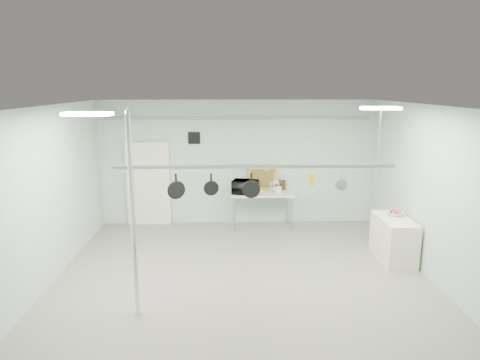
{
  "coord_description": "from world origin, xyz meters",
  "views": [
    {
      "loc": [
        -0.28,
        -6.83,
        3.55
      ],
      "look_at": [
        -0.03,
        1.0,
        1.81
      ],
      "focal_mm": 32.0,
      "sensor_mm": 36.0,
      "label": 1
    }
  ],
  "objects_px": {
    "prep_table": "(262,195)",
    "fruit_bowl": "(395,214)",
    "side_cabinet": "(394,239)",
    "coffee_canister": "(278,189)",
    "skillet_right": "(251,185)",
    "skillet_mid": "(211,184)",
    "chrome_pole": "(133,217)",
    "microwave": "(245,187)",
    "pot_rack": "(255,165)",
    "skillet_left": "(176,186)"
  },
  "relations": [
    {
      "from": "prep_table",
      "to": "fruit_bowl",
      "type": "height_order",
      "value": "fruit_bowl"
    },
    {
      "from": "side_cabinet",
      "to": "coffee_canister",
      "type": "distance_m",
      "value": 3.06
    },
    {
      "from": "coffee_canister",
      "to": "skillet_right",
      "type": "relative_size",
      "value": 0.45
    },
    {
      "from": "prep_table",
      "to": "coffee_canister",
      "type": "bearing_deg",
      "value": -10.62
    },
    {
      "from": "skillet_mid",
      "to": "prep_table",
      "type": "bearing_deg",
      "value": 60.06
    },
    {
      "from": "skillet_right",
      "to": "side_cabinet",
      "type": "bearing_deg",
      "value": 17.8
    },
    {
      "from": "chrome_pole",
      "to": "microwave",
      "type": "distance_m",
      "value": 4.54
    },
    {
      "from": "side_cabinet",
      "to": "skillet_mid",
      "type": "xyz_separation_m",
      "value": [
        -3.7,
        -1.1,
        1.45
      ]
    },
    {
      "from": "microwave",
      "to": "skillet_right",
      "type": "xyz_separation_m",
      "value": [
        -0.05,
        -3.2,
        0.79
      ]
    },
    {
      "from": "chrome_pole",
      "to": "skillet_mid",
      "type": "xyz_separation_m",
      "value": [
        1.15,
        0.9,
        0.3
      ]
    },
    {
      "from": "chrome_pole",
      "to": "side_cabinet",
      "type": "relative_size",
      "value": 2.67
    },
    {
      "from": "prep_table",
      "to": "skillet_right",
      "type": "distance_m",
      "value": 3.49
    },
    {
      "from": "fruit_bowl",
      "to": "skillet_right",
      "type": "xyz_separation_m",
      "value": [
        -3.08,
        -1.29,
        0.93
      ]
    },
    {
      "from": "fruit_bowl",
      "to": "skillet_mid",
      "type": "bearing_deg",
      "value": -161.05
    },
    {
      "from": "pot_rack",
      "to": "skillet_right",
      "type": "relative_size",
      "value": 11.02
    },
    {
      "from": "pot_rack",
      "to": "chrome_pole",
      "type": "bearing_deg",
      "value": -154.65
    },
    {
      "from": "skillet_left",
      "to": "chrome_pole",
      "type": "bearing_deg",
      "value": -148.41
    },
    {
      "from": "pot_rack",
      "to": "skillet_right",
      "type": "height_order",
      "value": "pot_rack"
    },
    {
      "from": "skillet_left",
      "to": "coffee_canister",
      "type": "bearing_deg",
      "value": 29.45
    },
    {
      "from": "pot_rack",
      "to": "skillet_left",
      "type": "distance_m",
      "value": 1.39
    },
    {
      "from": "chrome_pole",
      "to": "microwave",
      "type": "relative_size",
      "value": 5.15
    },
    {
      "from": "microwave",
      "to": "coffee_canister",
      "type": "relative_size",
      "value": 3.15
    },
    {
      "from": "pot_rack",
      "to": "skillet_mid",
      "type": "xyz_separation_m",
      "value": [
        -0.75,
        0.0,
        -0.33
      ]
    },
    {
      "from": "fruit_bowl",
      "to": "skillet_right",
      "type": "distance_m",
      "value": 3.47
    },
    {
      "from": "pot_rack",
      "to": "prep_table",
      "type": "bearing_deg",
      "value": 83.09
    },
    {
      "from": "chrome_pole",
      "to": "coffee_canister",
      "type": "distance_m",
      "value": 4.97
    },
    {
      "from": "coffee_canister",
      "to": "fruit_bowl",
      "type": "relative_size",
      "value": 0.6
    },
    {
      "from": "prep_table",
      "to": "pot_rack",
      "type": "relative_size",
      "value": 0.33
    },
    {
      "from": "microwave",
      "to": "fruit_bowl",
      "type": "bearing_deg",
      "value": 163.75
    },
    {
      "from": "skillet_mid",
      "to": "skillet_right",
      "type": "xyz_separation_m",
      "value": [
        0.69,
        0.0,
        -0.04
      ]
    },
    {
      "from": "prep_table",
      "to": "pot_rack",
      "type": "height_order",
      "value": "pot_rack"
    },
    {
      "from": "skillet_right",
      "to": "pot_rack",
      "type": "bearing_deg",
      "value": -2.26
    },
    {
      "from": "skillet_left",
      "to": "skillet_mid",
      "type": "bearing_deg",
      "value": -26.76
    },
    {
      "from": "microwave",
      "to": "coffee_canister",
      "type": "height_order",
      "value": "microwave"
    },
    {
      "from": "coffee_canister",
      "to": "skillet_left",
      "type": "xyz_separation_m",
      "value": [
        -2.16,
        -3.22,
        0.87
      ]
    },
    {
      "from": "chrome_pole",
      "to": "skillet_mid",
      "type": "relative_size",
      "value": 8.83
    },
    {
      "from": "microwave",
      "to": "fruit_bowl",
      "type": "relative_size",
      "value": 1.89
    },
    {
      "from": "chrome_pole",
      "to": "coffee_canister",
      "type": "height_order",
      "value": "chrome_pole"
    },
    {
      "from": "side_cabinet",
      "to": "microwave",
      "type": "xyz_separation_m",
      "value": [
        -2.97,
        2.1,
        0.63
      ]
    },
    {
      "from": "coffee_canister",
      "to": "skillet_right",
      "type": "xyz_separation_m",
      "value": [
        -0.87,
        -3.22,
        0.86
      ]
    },
    {
      "from": "coffee_canister",
      "to": "chrome_pole",
      "type": "bearing_deg",
      "value": -123.33
    },
    {
      "from": "fruit_bowl",
      "to": "skillet_right",
      "type": "height_order",
      "value": "skillet_right"
    },
    {
      "from": "fruit_bowl",
      "to": "skillet_left",
      "type": "height_order",
      "value": "skillet_left"
    },
    {
      "from": "skillet_right",
      "to": "prep_table",
      "type": "bearing_deg",
      "value": 79.77
    },
    {
      "from": "side_cabinet",
      "to": "skillet_mid",
      "type": "bearing_deg",
      "value": -163.43
    },
    {
      "from": "side_cabinet",
      "to": "skillet_right",
      "type": "xyz_separation_m",
      "value": [
        -3.01,
        -1.1,
        1.42
      ]
    },
    {
      "from": "skillet_left",
      "to": "skillet_right",
      "type": "xyz_separation_m",
      "value": [
        1.28,
        0.0,
        -0.01
      ]
    },
    {
      "from": "chrome_pole",
      "to": "skillet_left",
      "type": "bearing_deg",
      "value": 58.34
    },
    {
      "from": "chrome_pole",
      "to": "pot_rack",
      "type": "relative_size",
      "value": 0.67
    },
    {
      "from": "chrome_pole",
      "to": "coffee_canister",
      "type": "xyz_separation_m",
      "value": [
        2.71,
        4.12,
        -0.6
      ]
    }
  ]
}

